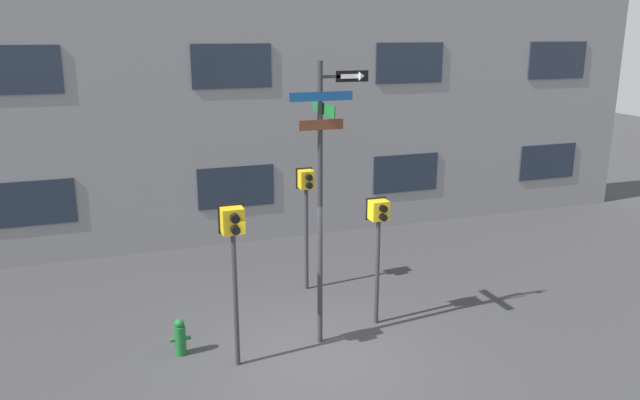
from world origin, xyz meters
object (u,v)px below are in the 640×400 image
object	(u,v)px
pedestrian_signal_across	(306,197)
fire_hydrant	(180,337)
street_sign_pole	(323,180)
pedestrian_signal_right	(379,227)
pedestrian_signal_left	(233,241)

from	to	relation	value
pedestrian_signal_across	fire_hydrant	distance (m)	3.90
street_sign_pole	pedestrian_signal_across	world-z (taller)	street_sign_pole
pedestrian_signal_right	street_sign_pole	bearing A→B (deg)	-163.43
pedestrian_signal_left	fire_hydrant	size ratio (longest dim) A/B	4.16
street_sign_pole	pedestrian_signal_right	world-z (taller)	street_sign_pole
fire_hydrant	pedestrian_signal_across	bearing A→B (deg)	33.93
pedestrian_signal_left	pedestrian_signal_right	world-z (taller)	pedestrian_signal_left
street_sign_pole	pedestrian_signal_left	world-z (taller)	street_sign_pole
pedestrian_signal_left	pedestrian_signal_across	distance (m)	3.34
street_sign_pole	fire_hydrant	distance (m)	3.62
pedestrian_signal_across	pedestrian_signal_left	bearing A→B (deg)	-128.18
pedestrian_signal_left	pedestrian_signal_across	world-z (taller)	pedestrian_signal_left
pedestrian_signal_right	fire_hydrant	size ratio (longest dim) A/B	3.71
street_sign_pole	fire_hydrant	size ratio (longest dim) A/B	7.47
street_sign_pole	pedestrian_signal_left	xyz separation A→B (m)	(-1.60, -0.29, -0.80)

